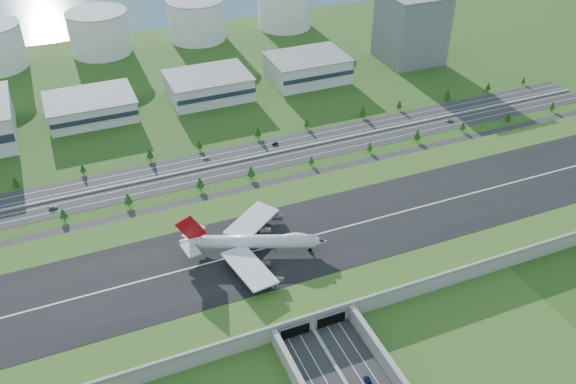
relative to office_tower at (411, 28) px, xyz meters
name	(u,v)px	position (x,y,z in m)	size (l,w,h in m)	color
ground	(271,259)	(-200.00, -195.00, -27.50)	(1200.00, 1200.00, 0.00)	#224E18
airfield_deck	(271,253)	(-200.00, -195.09, -23.38)	(520.00, 100.00, 9.20)	gray
north_expressway	(215,166)	(-200.00, -100.00, -27.44)	(560.00, 36.00, 0.12)	#28282B
tree_row	(235,157)	(-187.15, -102.05, -22.74)	(497.25, 48.76, 8.50)	#3D2819
hangar_mid_a	(91,107)	(-260.00, -5.00, -20.00)	(58.00, 42.00, 15.00)	silver
hangar_mid_b	(209,86)	(-175.00, -5.00, -19.00)	(58.00, 42.00, 17.00)	silver
hangar_mid_c	(307,68)	(-95.00, -5.00, -18.00)	(58.00, 42.00, 19.00)	silver
office_tower	(411,28)	(0.00, 0.00, 0.00)	(46.00, 46.00, 55.00)	slate
fuel_tank_b	(99,33)	(-235.00, 115.00, -10.00)	(50.00, 50.00, 35.00)	silver
fuel_tank_c	(196,20)	(-150.00, 115.00, -10.00)	(50.00, 50.00, 35.00)	silver
fuel_tank_d	(284,8)	(-65.00, 115.00, -10.00)	(50.00, 50.00, 35.00)	silver
boeing_747	(254,242)	(-208.74, -195.13, -13.19)	(68.30, 63.30, 22.29)	silver
car_2	(368,381)	(-191.49, -278.59, -26.66)	(2.39, 5.19, 1.44)	#0C183E
car_4	(53,208)	(-295.78, -108.95, -26.56)	(1.93, 4.79, 1.63)	slate
car_5	(275,144)	(-156.27, -90.40, -26.69)	(1.46, 4.20, 1.38)	black
car_6	(450,120)	(-32.49, -106.90, -26.65)	(2.41, 5.23, 1.45)	#9F9EA3
car_7	(205,158)	(-202.91, -89.91, -26.73)	(1.83, 4.50, 1.31)	white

